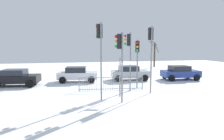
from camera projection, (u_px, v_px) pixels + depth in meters
name	position (u px, v px, depth m)	size (l,w,h in m)	color
ground_plane	(120.00, 99.00, 13.01)	(60.00, 60.00, 0.00)	white
traffic_light_mid_left	(129.00, 49.00, 14.88)	(0.54, 0.38, 4.51)	slate
traffic_light_rear_right	(100.00, 44.00, 12.43)	(0.40, 0.53, 4.98)	slate
traffic_light_mid_right	(151.00, 45.00, 14.32)	(0.34, 0.57, 4.93)	slate
traffic_light_rear_left	(137.00, 53.00, 15.81)	(0.39, 0.54, 4.00)	slate
traffic_light_foreground_left	(120.00, 51.00, 11.83)	(0.48, 0.46, 4.32)	slate
direction_sign_post	(121.00, 75.00, 13.25)	(0.77, 0.25, 2.71)	slate
pedestrian_guard_railing	(111.00, 83.00, 15.41)	(5.10, 0.58, 1.07)	slate
car_white_mid	(77.00, 74.00, 19.11)	(4.01, 2.40, 1.47)	silver
car_silver_far	(130.00, 73.00, 20.10)	(3.93, 2.19, 1.47)	#B2B5BA
car_black_near	(16.00, 77.00, 17.07)	(3.99, 2.34, 1.47)	black
car_blue_trailing	(180.00, 72.00, 20.29)	(3.93, 2.20, 1.47)	navy
bare_tree_left	(154.00, 54.00, 32.57)	(1.43, 1.33, 4.39)	#473828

